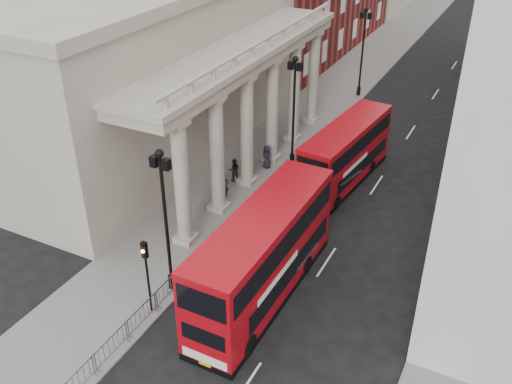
% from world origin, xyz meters
% --- Properties ---
extents(ground, '(260.00, 260.00, 0.00)m').
position_xyz_m(ground, '(0.00, 0.00, 0.00)').
color(ground, black).
rests_on(ground, ground).
extents(sidewalk_west, '(6.00, 140.00, 0.12)m').
position_xyz_m(sidewalk_west, '(-3.00, 30.00, 0.06)').
color(sidewalk_west, slate).
rests_on(sidewalk_west, ground).
extents(sidewalk_east, '(3.00, 140.00, 0.12)m').
position_xyz_m(sidewalk_east, '(13.50, 30.00, 0.06)').
color(sidewalk_east, slate).
rests_on(sidewalk_east, ground).
extents(kerb, '(0.20, 140.00, 0.14)m').
position_xyz_m(kerb, '(-0.05, 30.00, 0.07)').
color(kerb, slate).
rests_on(kerb, ground).
extents(portico_building, '(9.00, 28.00, 12.00)m').
position_xyz_m(portico_building, '(-10.50, 18.00, 6.00)').
color(portico_building, gray).
rests_on(portico_building, ground).
extents(lamp_post_south, '(1.05, 0.44, 8.32)m').
position_xyz_m(lamp_post_south, '(-0.60, 4.00, 4.91)').
color(lamp_post_south, black).
rests_on(lamp_post_south, sidewalk_west).
extents(lamp_post_mid, '(1.05, 0.44, 8.32)m').
position_xyz_m(lamp_post_mid, '(-0.60, 20.00, 4.91)').
color(lamp_post_mid, black).
rests_on(lamp_post_mid, sidewalk_west).
extents(lamp_post_north, '(1.05, 0.44, 8.32)m').
position_xyz_m(lamp_post_north, '(-0.60, 36.00, 4.91)').
color(lamp_post_north, black).
rests_on(lamp_post_north, sidewalk_west).
extents(traffic_light, '(0.28, 0.33, 4.30)m').
position_xyz_m(traffic_light, '(-0.50, 1.98, 3.11)').
color(traffic_light, black).
rests_on(traffic_light, sidewalk_west).
extents(crowd_barriers, '(0.50, 18.75, 1.10)m').
position_xyz_m(crowd_barriers, '(-0.35, 2.23, 0.67)').
color(crowd_barriers, gray).
rests_on(crowd_barriers, sidewalk_west).
extents(bus_near, '(2.96, 11.79, 5.08)m').
position_xyz_m(bus_near, '(3.97, 5.83, 2.65)').
color(bus_near, '#A60710').
rests_on(bus_near, ground).
extents(bus_far, '(3.50, 10.40, 4.40)m').
position_xyz_m(bus_far, '(3.72, 19.32, 2.30)').
color(bus_far, '#B00811').
rests_on(bus_far, ground).
extents(pedestrian_a, '(0.74, 0.64, 1.72)m').
position_xyz_m(pedestrian_a, '(-2.77, 13.52, 0.98)').
color(pedestrian_a, black).
rests_on(pedestrian_a, sidewalk_west).
extents(pedestrian_b, '(1.04, 0.99, 1.71)m').
position_xyz_m(pedestrian_b, '(-3.26, 15.80, 0.97)').
color(pedestrian_b, black).
rests_on(pedestrian_b, sidewalk_west).
extents(pedestrian_c, '(1.03, 0.94, 1.77)m').
position_xyz_m(pedestrian_c, '(-2.06, 18.65, 1.01)').
color(pedestrian_c, black).
rests_on(pedestrian_c, sidewalk_west).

